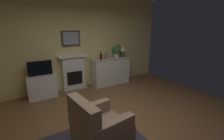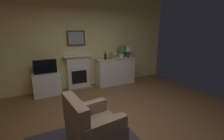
{
  "view_description": "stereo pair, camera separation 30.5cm",
  "coord_description": "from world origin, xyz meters",
  "px_view_note": "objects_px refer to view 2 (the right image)",
  "views": [
    {
      "loc": [
        -1.59,
        -2.27,
        1.93
      ],
      "look_at": [
        0.15,
        0.65,
        1.0
      ],
      "focal_mm": 25.02,
      "sensor_mm": 36.0,
      "label": 1
    },
    {
      "loc": [
        -1.32,
        -2.42,
        1.93
      ],
      "look_at": [
        0.15,
        0.65,
        1.0
      ],
      "focal_mm": 25.02,
      "sensor_mm": 36.0,
      "label": 2
    }
  ],
  "objects_px": {
    "table_lamp": "(128,49)",
    "wine_glass_center": "(116,55)",
    "vase_decorative": "(111,55)",
    "potted_plant_small": "(122,50)",
    "tv_set": "(45,67)",
    "wine_glass_left": "(114,55)",
    "sideboard_cabinet": "(115,71)",
    "wine_bottle": "(105,56)",
    "tv_cabinet": "(47,84)",
    "fireplace_unit": "(78,72)",
    "framed_picture": "(76,38)",
    "armchair": "(92,126)"
  },
  "relations": [
    {
      "from": "vase_decorative",
      "to": "potted_plant_small",
      "type": "xyz_separation_m",
      "value": [
        0.47,
        0.1,
        0.12
      ]
    },
    {
      "from": "wine_glass_center",
      "to": "tv_cabinet",
      "type": "distance_m",
      "value": 2.38
    },
    {
      "from": "fireplace_unit",
      "to": "wine_bottle",
      "type": "xyz_separation_m",
      "value": [
        0.86,
        -0.22,
        0.47
      ]
    },
    {
      "from": "tv_set",
      "to": "vase_decorative",
      "type": "bearing_deg",
      "value": -1.18
    },
    {
      "from": "table_lamp",
      "to": "armchair",
      "type": "bearing_deg",
      "value": -131.02
    },
    {
      "from": "fireplace_unit",
      "to": "sideboard_cabinet",
      "type": "height_order",
      "value": "fireplace_unit"
    },
    {
      "from": "table_lamp",
      "to": "wine_glass_center",
      "type": "distance_m",
      "value": 0.48
    },
    {
      "from": "wine_glass_center",
      "to": "wine_bottle",
      "type": "bearing_deg",
      "value": -171.16
    },
    {
      "from": "fireplace_unit",
      "to": "sideboard_cabinet",
      "type": "bearing_deg",
      "value": -8.03
    },
    {
      "from": "vase_decorative",
      "to": "table_lamp",
      "type": "bearing_deg",
      "value": 4.11
    },
    {
      "from": "wine_bottle",
      "to": "tv_cabinet",
      "type": "xyz_separation_m",
      "value": [
        -1.84,
        0.06,
        -0.68
      ]
    },
    {
      "from": "wine_glass_left",
      "to": "vase_decorative",
      "type": "bearing_deg",
      "value": -157.41
    },
    {
      "from": "potted_plant_small",
      "to": "armchair",
      "type": "relative_size",
      "value": 0.47
    },
    {
      "from": "wine_bottle",
      "to": "wine_glass_center",
      "type": "bearing_deg",
      "value": 8.84
    },
    {
      "from": "table_lamp",
      "to": "wine_glass_left",
      "type": "bearing_deg",
      "value": 179.53
    },
    {
      "from": "wine_glass_left",
      "to": "vase_decorative",
      "type": "relative_size",
      "value": 0.59
    },
    {
      "from": "table_lamp",
      "to": "potted_plant_small",
      "type": "relative_size",
      "value": 0.93
    },
    {
      "from": "fireplace_unit",
      "to": "tv_set",
      "type": "height_order",
      "value": "fireplace_unit"
    },
    {
      "from": "wine_glass_center",
      "to": "potted_plant_small",
      "type": "distance_m",
      "value": 0.27
    },
    {
      "from": "table_lamp",
      "to": "tv_set",
      "type": "bearing_deg",
      "value": -179.83
    },
    {
      "from": "fireplace_unit",
      "to": "tv_set",
      "type": "bearing_deg",
      "value": -169.23
    },
    {
      "from": "framed_picture",
      "to": "tv_cabinet",
      "type": "bearing_deg",
      "value": -167.99
    },
    {
      "from": "fireplace_unit",
      "to": "potted_plant_small",
      "type": "relative_size",
      "value": 2.56
    },
    {
      "from": "wine_glass_left",
      "to": "tv_set",
      "type": "relative_size",
      "value": 0.27
    },
    {
      "from": "tv_set",
      "to": "sideboard_cabinet",
      "type": "bearing_deg",
      "value": 0.21
    },
    {
      "from": "tv_set",
      "to": "armchair",
      "type": "relative_size",
      "value": 0.67
    },
    {
      "from": "table_lamp",
      "to": "wine_bottle",
      "type": "bearing_deg",
      "value": -177.4
    },
    {
      "from": "fireplace_unit",
      "to": "tv_cabinet",
      "type": "bearing_deg",
      "value": -170.55
    },
    {
      "from": "wine_bottle",
      "to": "potted_plant_small",
      "type": "height_order",
      "value": "potted_plant_small"
    },
    {
      "from": "table_lamp",
      "to": "tv_set",
      "type": "xyz_separation_m",
      "value": [
        -2.73,
        -0.01,
        -0.33
      ]
    },
    {
      "from": "framed_picture",
      "to": "tv_cabinet",
      "type": "distance_m",
      "value": 1.62
    },
    {
      "from": "wine_glass_center",
      "to": "sideboard_cabinet",
      "type": "bearing_deg",
      "value": -148.14
    },
    {
      "from": "wine_bottle",
      "to": "wine_glass_left",
      "type": "distance_m",
      "value": 0.33
    },
    {
      "from": "fireplace_unit",
      "to": "wine_glass_center",
      "type": "distance_m",
      "value": 1.4
    },
    {
      "from": "sideboard_cabinet",
      "to": "table_lamp",
      "type": "distance_m",
      "value": 0.89
    },
    {
      "from": "framed_picture",
      "to": "armchair",
      "type": "relative_size",
      "value": 0.6
    },
    {
      "from": "fireplace_unit",
      "to": "wine_glass_left",
      "type": "bearing_deg",
      "value": -8.25
    },
    {
      "from": "table_lamp",
      "to": "wine_bottle",
      "type": "height_order",
      "value": "table_lamp"
    },
    {
      "from": "wine_glass_left",
      "to": "potted_plant_small",
      "type": "xyz_separation_m",
      "value": [
        0.34,
        0.04,
        0.13
      ]
    },
    {
      "from": "vase_decorative",
      "to": "armchair",
      "type": "bearing_deg",
      "value": -121.36
    },
    {
      "from": "sideboard_cabinet",
      "to": "vase_decorative",
      "type": "xyz_separation_m",
      "value": [
        -0.2,
        -0.05,
        0.59
      ]
    },
    {
      "from": "wine_bottle",
      "to": "armchair",
      "type": "distance_m",
      "value": 2.92
    },
    {
      "from": "sideboard_cabinet",
      "to": "wine_bottle",
      "type": "height_order",
      "value": "wine_bottle"
    },
    {
      "from": "tv_cabinet",
      "to": "armchair",
      "type": "xyz_separation_m",
      "value": [
        0.51,
        -2.57,
        0.05
      ]
    },
    {
      "from": "fireplace_unit",
      "to": "framed_picture",
      "type": "distance_m",
      "value": 1.06
    },
    {
      "from": "framed_picture",
      "to": "sideboard_cabinet",
      "type": "height_order",
      "value": "framed_picture"
    },
    {
      "from": "vase_decorative",
      "to": "sideboard_cabinet",
      "type": "bearing_deg",
      "value": 14.24
    },
    {
      "from": "vase_decorative",
      "to": "potted_plant_small",
      "type": "distance_m",
      "value": 0.49
    },
    {
      "from": "sideboard_cabinet",
      "to": "armchair",
      "type": "xyz_separation_m",
      "value": [
        -1.72,
        -2.56,
        -0.07
      ]
    },
    {
      "from": "armchair",
      "to": "wine_glass_left",
      "type": "bearing_deg",
      "value": 57.07
    }
  ]
}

